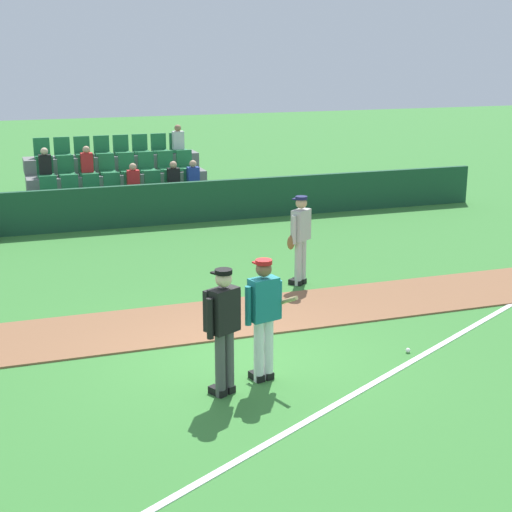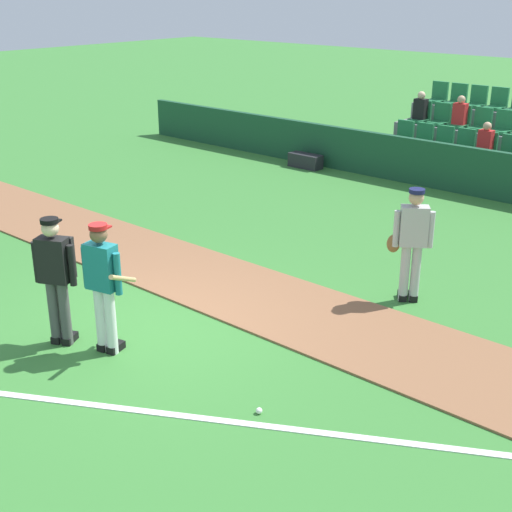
# 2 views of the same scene
# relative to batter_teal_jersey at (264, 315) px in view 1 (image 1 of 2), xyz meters

# --- Properties ---
(ground_plane) EXTENTS (80.00, 80.00, 0.00)m
(ground_plane) POSITION_rel_batter_teal_jersey_xyz_m (-0.11, 0.71, -0.97)
(ground_plane) COLOR #387A33
(infield_dirt_path) EXTENTS (28.00, 1.92, 0.03)m
(infield_dirt_path) POSITION_rel_batter_teal_jersey_xyz_m (-0.11, 2.55, -0.95)
(infield_dirt_path) COLOR brown
(infield_dirt_path) RESTS_ON ground
(foul_line_chalk) EXTENTS (10.52, 5.95, 0.01)m
(foul_line_chalk) POSITION_rel_batter_teal_jersey_xyz_m (2.89, 0.21, -0.96)
(foul_line_chalk) COLOR white
(foul_line_chalk) RESTS_ON ground
(dugout_fence) EXTENTS (20.00, 0.16, 1.08)m
(dugout_fence) POSITION_rel_batter_teal_jersey_xyz_m (-0.11, 9.95, -0.43)
(dugout_fence) COLOR #19472D
(dugout_fence) RESTS_ON ground
(stadium_bleachers) EXTENTS (5.00, 2.95, 2.30)m
(stadium_bleachers) POSITION_rel_batter_teal_jersey_xyz_m (-0.10, 11.82, -0.34)
(stadium_bleachers) COLOR slate
(stadium_bleachers) RESTS_ON ground
(batter_teal_jersey) EXTENTS (0.74, 0.71, 1.76)m
(batter_teal_jersey) POSITION_rel_batter_teal_jersey_xyz_m (0.00, 0.00, 0.00)
(batter_teal_jersey) COLOR white
(batter_teal_jersey) RESTS_ON ground
(umpire_home_plate) EXTENTS (0.54, 0.44, 1.76)m
(umpire_home_plate) POSITION_rel_batter_teal_jersey_xyz_m (-0.66, -0.25, 0.03)
(umpire_home_plate) COLOR #4C4C4C
(umpire_home_plate) RESTS_ON ground
(runner_grey_jersey) EXTENTS (0.61, 0.46, 1.76)m
(runner_grey_jersey) POSITION_rel_batter_teal_jersey_xyz_m (2.15, 3.96, -0.01)
(runner_grey_jersey) COLOR #B2B2B2
(runner_grey_jersey) RESTS_ON ground
(baseball) EXTENTS (0.07, 0.07, 0.07)m
(baseball) POSITION_rel_batter_teal_jersey_xyz_m (2.42, 0.21, -0.93)
(baseball) COLOR white
(baseball) RESTS_ON ground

